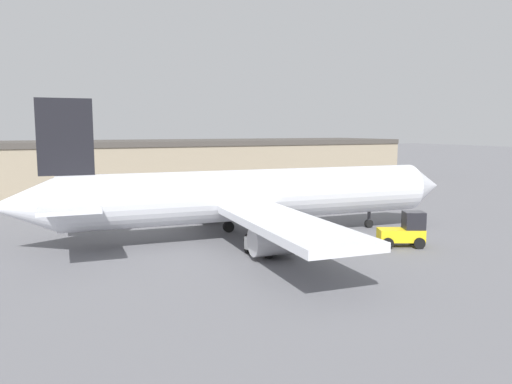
{
  "coord_description": "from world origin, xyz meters",
  "views": [
    {
      "loc": [
        -16.36,
        -34.86,
        8.42
      ],
      "look_at": [
        0.0,
        0.0,
        3.57
      ],
      "focal_mm": 35.0,
      "sensor_mm": 36.0,
      "label": 1
    }
  ],
  "objects_px": {
    "baggage_tug": "(405,231)",
    "belt_loader_truck": "(273,236)",
    "ground_crew_worker": "(408,221)",
    "airplane": "(245,196)"
  },
  "relations": [
    {
      "from": "ground_crew_worker",
      "to": "belt_loader_truck",
      "type": "bearing_deg",
      "value": -62.95
    },
    {
      "from": "ground_crew_worker",
      "to": "belt_loader_truck",
      "type": "relative_size",
      "value": 0.48
    },
    {
      "from": "airplane",
      "to": "belt_loader_truck",
      "type": "relative_size",
      "value": 10.24
    },
    {
      "from": "baggage_tug",
      "to": "belt_loader_truck",
      "type": "height_order",
      "value": "baggage_tug"
    },
    {
      "from": "airplane",
      "to": "ground_crew_worker",
      "type": "bearing_deg",
      "value": -11.66
    },
    {
      "from": "airplane",
      "to": "ground_crew_worker",
      "type": "xyz_separation_m",
      "value": [
        13.01,
        -3.63,
        -2.38
      ]
    },
    {
      "from": "airplane",
      "to": "baggage_tug",
      "type": "height_order",
      "value": "airplane"
    },
    {
      "from": "airplane",
      "to": "ground_crew_worker",
      "type": "relative_size",
      "value": 21.5
    },
    {
      "from": "airplane",
      "to": "baggage_tug",
      "type": "distance_m",
      "value": 12.12
    },
    {
      "from": "belt_loader_truck",
      "to": "airplane",
      "type": "bearing_deg",
      "value": 68.65
    }
  ]
}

